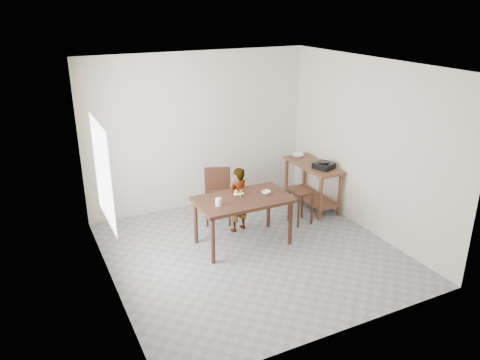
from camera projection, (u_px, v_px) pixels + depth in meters
name	position (u px, v px, depth m)	size (l,w,h in m)	color
floor	(252.00, 253.00, 6.89)	(4.00, 4.00, 0.04)	gray
ceiling	(254.00, 63.00, 5.90)	(4.00, 4.00, 0.04)	white
wall_back	(199.00, 131.00, 8.09)	(4.00, 0.04, 2.70)	beige
wall_front	(346.00, 225.00, 4.71)	(4.00, 0.04, 2.70)	beige
wall_left	(103.00, 191.00, 5.56)	(0.04, 4.00, 2.70)	beige
wall_right	(368.00, 146.00, 7.23)	(0.04, 4.00, 2.70)	beige
window_pane	(103.00, 173.00, 5.70)	(0.02, 1.10, 1.30)	white
dining_table	(243.00, 221.00, 7.00)	(1.40, 0.80, 0.75)	#391E13
prep_counter	(312.00, 185.00, 8.29)	(0.50, 1.20, 0.80)	brown
child	(238.00, 200.00, 7.36)	(0.39, 0.25, 1.06)	silver
dining_chair	(218.00, 197.00, 7.69)	(0.43, 0.43, 0.89)	#391E13
stool	(300.00, 206.00, 7.70)	(0.33, 0.33, 0.58)	#391E13
glass_tumbler	(218.00, 202.00, 6.60)	(0.09, 0.09, 0.11)	silver
small_bowl	(266.00, 192.00, 7.01)	(0.14, 0.14, 0.04)	white
banana	(239.00, 194.00, 6.93)	(0.17, 0.12, 0.06)	#E4CE57
serving_bowl	(297.00, 155.00, 8.49)	(0.22, 0.22, 0.05)	white
gas_burner	(324.00, 166.00, 7.90)	(0.29, 0.29, 0.10)	black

